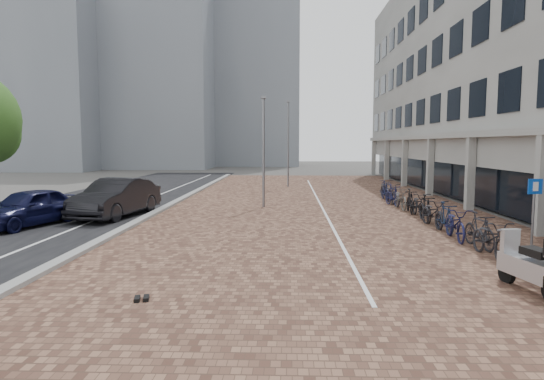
{
  "coord_description": "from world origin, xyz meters",
  "views": [
    {
      "loc": [
        0.61,
        -11.36,
        3.02
      ],
      "look_at": [
        0.0,
        6.0,
        1.3
      ],
      "focal_mm": 30.94,
      "sensor_mm": 36.0,
      "label": 1
    }
  ],
  "objects_px": {
    "car_navy": "(29,207)",
    "scooter_front": "(530,263)",
    "car_dark": "(117,198)",
    "parking_sign": "(534,204)"
  },
  "relations": [
    {
      "from": "car_navy",
      "to": "scooter_front",
      "type": "relative_size",
      "value": 2.27
    },
    {
      "from": "car_navy",
      "to": "car_dark",
      "type": "height_order",
      "value": "car_dark"
    },
    {
      "from": "car_navy",
      "to": "car_dark",
      "type": "bearing_deg",
      "value": 61.6
    },
    {
      "from": "car_dark",
      "to": "scooter_front",
      "type": "relative_size",
      "value": 2.68
    },
    {
      "from": "car_navy",
      "to": "car_dark",
      "type": "relative_size",
      "value": 0.84
    },
    {
      "from": "car_navy",
      "to": "parking_sign",
      "type": "distance_m",
      "value": 16.76
    },
    {
      "from": "car_dark",
      "to": "parking_sign",
      "type": "height_order",
      "value": "parking_sign"
    },
    {
      "from": "scooter_front",
      "to": "parking_sign",
      "type": "xyz_separation_m",
      "value": [
        2.01,
        3.85,
        0.71
      ]
    },
    {
      "from": "car_dark",
      "to": "scooter_front",
      "type": "distance_m",
      "value": 15.35
    },
    {
      "from": "car_dark",
      "to": "car_navy",
      "type": "bearing_deg",
      "value": -125.66
    }
  ]
}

